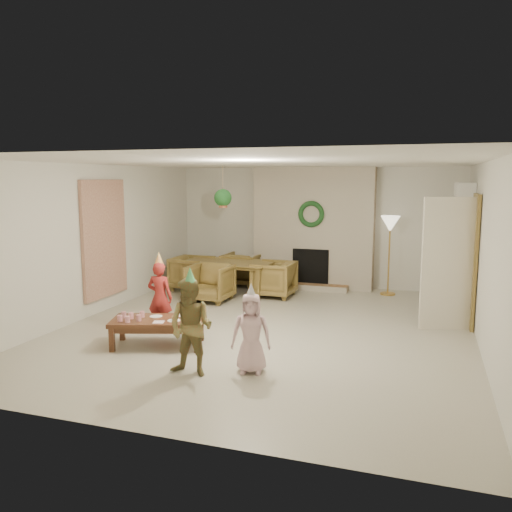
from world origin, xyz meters
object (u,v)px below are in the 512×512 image
at_px(dining_table, 227,277).
at_px(child_pink, 251,333).
at_px(dining_chair_left, 192,273).
at_px(dining_chair_right, 274,279).
at_px(coffee_table_top, 158,321).
at_px(dining_chair_near, 210,283).
at_px(dining_chair_far, 242,269).
at_px(child_plaid, 191,327).
at_px(child_red, 160,297).

xyz_separation_m(dining_table, child_pink, (1.85, -3.94, 0.16)).
height_order(dining_chair_left, dining_chair_right, same).
bearing_deg(dining_chair_left, coffee_table_top, -159.66).
relative_size(dining_chair_right, coffee_table_top, 0.62).
bearing_deg(coffee_table_top, dining_chair_near, 80.43).
xyz_separation_m(dining_chair_far, child_plaid, (1.18, -5.02, 0.22)).
height_order(coffee_table_top, child_pink, child_pink).
relative_size(dining_chair_far, dining_chair_right, 1.00).
height_order(dining_chair_near, child_pink, child_pink).
bearing_deg(dining_table, dining_chair_far, 90.00).
relative_size(dining_chair_left, child_plaid, 0.67).
distance_m(dining_table, dining_chair_left, 0.79).
distance_m(coffee_table_top, child_plaid, 1.22).
bearing_deg(dining_chair_far, child_pink, 113.47).
xyz_separation_m(child_red, child_pink, (1.79, -1.09, -0.06)).
height_order(child_red, child_pink, child_red).
bearing_deg(dining_chair_near, dining_chair_left, 135.00).
height_order(dining_table, coffee_table_top, dining_table).
bearing_deg(child_red, dining_chair_near, -89.19).
bearing_deg(coffee_table_top, child_red, 98.15).
relative_size(child_plaid, child_pink, 1.20).
relative_size(dining_chair_near, child_red, 0.72).
bearing_deg(dining_table, coffee_table_top, -82.04).
height_order(dining_chair_right, child_plaid, child_plaid).
bearing_deg(child_plaid, dining_chair_right, 96.95).
distance_m(dining_chair_near, dining_chair_left, 1.11).
bearing_deg(dining_chair_near, child_red, -85.05).
bearing_deg(coffee_table_top, dining_chair_right, 61.67).
distance_m(dining_chair_far, coffee_table_top, 4.22).
height_order(dining_chair_far, child_plaid, child_plaid).
bearing_deg(dining_chair_near, coffee_table_top, -79.70).
height_order(dining_chair_left, coffee_table_top, dining_chair_left).
relative_size(dining_chair_far, child_red, 0.72).
distance_m(child_plaid, child_pink, 0.70).
bearing_deg(dining_chair_left, dining_chair_right, -90.00).
xyz_separation_m(dining_chair_far, coffee_table_top, (0.30, -4.21, 0.00)).
height_order(coffee_table_top, child_plaid, child_plaid).
distance_m(dining_table, child_plaid, 4.41).
xyz_separation_m(dining_chair_far, dining_chair_right, (0.95, -0.83, 0.00)).
distance_m(dining_chair_far, child_plaid, 5.16).
bearing_deg(child_plaid, dining_chair_left, 118.88).
distance_m(dining_chair_near, dining_chair_far, 1.57).
distance_m(dining_table, coffee_table_top, 3.44).
bearing_deg(dining_table, child_pink, -62.41).
height_order(dining_chair_right, coffee_table_top, dining_chair_right).
distance_m(dining_chair_left, child_pink, 4.77).
distance_m(dining_chair_left, child_red, 3.01).
bearing_deg(child_red, dining_table, -90.55).
bearing_deg(dining_chair_far, child_red, 92.81).
bearing_deg(child_pink, child_plaid, -168.04).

